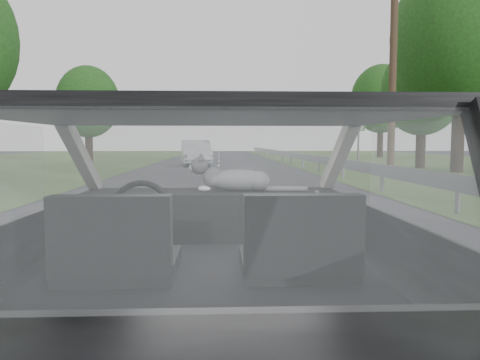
{
  "coord_description": "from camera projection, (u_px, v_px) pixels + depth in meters",
  "views": [
    {
      "loc": [
        0.05,
        -2.33,
        1.31
      ],
      "look_at": [
        0.18,
        0.58,
        1.07
      ],
      "focal_mm": 35.0,
      "sensor_mm": 36.0,
      "label": 1
    }
  ],
  "objects": [
    {
      "name": "subject_car",
      "position": [
        210.0,
        258.0,
        2.36
      ],
      "size": [
        1.8,
        4.0,
        1.45
      ],
      "primitive_type": "cube",
      "color": "black",
      "rests_on": "ground"
    },
    {
      "name": "dashboard",
      "position": [
        212.0,
        214.0,
        2.97
      ],
      "size": [
        1.58,
        0.45,
        0.3
      ],
      "primitive_type": "cube",
      "color": "black",
      "rests_on": "subject_car"
    },
    {
      "name": "driver_seat",
      "position": [
        117.0,
        240.0,
        2.04
      ],
      "size": [
        0.5,
        0.72,
        0.42
      ],
      "primitive_type": "cube",
      "color": "black",
      "rests_on": "subject_car"
    },
    {
      "name": "passenger_seat",
      "position": [
        299.0,
        239.0,
        2.08
      ],
      "size": [
        0.5,
        0.72,
        0.42
      ],
      "primitive_type": "cube",
      "color": "black",
      "rests_on": "subject_car"
    },
    {
      "name": "steering_wheel",
      "position": [
        141.0,
        211.0,
        2.66
      ],
      "size": [
        0.36,
        0.36,
        0.04
      ],
      "primitive_type": "torus",
      "color": "black",
      "rests_on": "dashboard"
    },
    {
      "name": "cat",
      "position": [
        237.0,
        179.0,
        2.94
      ],
      "size": [
        0.54,
        0.19,
        0.24
      ],
      "primitive_type": "ellipsoid",
      "rotation": [
        0.0,
        0.0,
        -0.04
      ],
      "color": "gray",
      "rests_on": "dashboard"
    },
    {
      "name": "guardrail",
      "position": [
        378.0,
        170.0,
        12.52
      ],
      "size": [
        0.05,
        90.0,
        0.32
      ],
      "primitive_type": "cube",
      "color": "gray",
      "rests_on": "ground"
    },
    {
      "name": "other_car",
      "position": [
        196.0,
        153.0,
        26.11
      ],
      "size": [
        2.23,
        4.55,
        1.44
      ],
      "primitive_type": "imported",
      "rotation": [
        0.0,
        0.0,
        0.12
      ],
      "color": "#B3B7BD",
      "rests_on": "ground"
    },
    {
      "name": "highway_sign",
      "position": [
        358.0,
        145.0,
        21.3
      ],
      "size": [
        0.35,
        0.95,
        2.4
      ],
      "primitive_type": "cube",
      "rotation": [
        0.0,
        0.0,
        0.27
      ],
      "color": "#1A582D",
      "rests_on": "ground"
    },
    {
      "name": "utility_pole",
      "position": [
        393.0,
        64.0,
        17.7
      ],
      "size": [
        0.35,
        0.35,
        8.54
      ],
      "primitive_type": "cylinder",
      "rotation": [
        0.0,
        0.0,
        0.32
      ],
      "color": "#4A3929",
      "rests_on": "ground"
    },
    {
      "name": "tree_1",
      "position": [
        460.0,
        69.0,
        20.13
      ],
      "size": [
        6.14,
        6.14,
        8.98
      ],
      "primitive_type": null,
      "rotation": [
        0.0,
        0.0,
        0.04
      ],
      "color": "#1D3515",
      "rests_on": "ground"
    },
    {
      "name": "tree_2",
      "position": [
        422.0,
        108.0,
        23.62
      ],
      "size": [
        4.7,
        4.7,
        6.12
      ],
      "primitive_type": null,
      "rotation": [
        0.0,
        0.0,
        0.18
      ],
      "color": "#1D3515",
      "rests_on": "ground"
    },
    {
      "name": "tree_3",
      "position": [
        381.0,
        112.0,
        40.97
      ],
      "size": [
        6.47,
        6.47,
        7.88
      ],
      "primitive_type": null,
      "rotation": [
        0.0,
        0.0,
        -0.29
      ],
      "color": "#1D3515",
      "rests_on": "ground"
    },
    {
      "name": "tree_6",
      "position": [
        88.0,
        116.0,
        29.59
      ],
      "size": [
        4.04,
        4.04,
        5.96
      ],
      "primitive_type": null,
      "rotation": [
        0.0,
        0.0,
        0.03
      ],
      "color": "#1D3515",
      "rests_on": "ground"
    }
  ]
}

